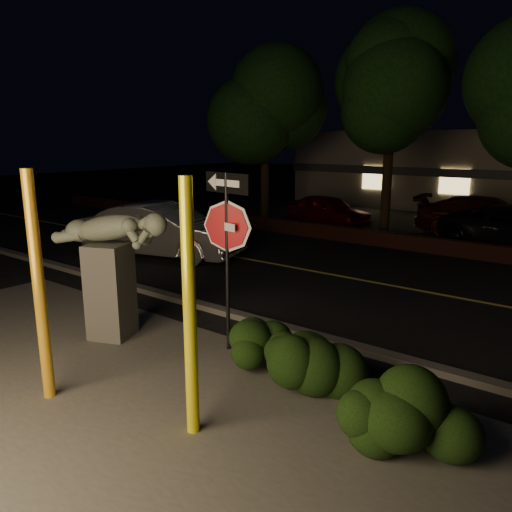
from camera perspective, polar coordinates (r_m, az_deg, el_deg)
The scene contains 19 objects.
ground at distance 15.80m, azimuth 18.05°, elevation -0.53°, with size 90.00×90.00×0.00m, color black.
patio at distance 7.12m, azimuth -15.47°, elevation -17.57°, with size 14.00×6.00×0.02m, color #4C4944.
road at distance 13.09m, azimuth 13.57°, elevation -3.02°, with size 80.00×8.00×0.01m, color black.
lane_marking at distance 13.09m, azimuth 13.57°, elevation -2.97°, with size 80.00×0.12×0.01m, color gold.
curb at distance 9.65m, azimuth 3.41°, elevation -8.26°, with size 80.00×0.25×0.12m, color #4C4944.
brick_wall at distance 16.96m, azimuth 19.60°, elevation 1.13°, with size 40.00×0.35×0.50m, color #3F1A14.
parking_lot at distance 22.41m, azimuth 24.16°, elevation 2.91°, with size 40.00×12.00×0.01m, color black.
tree_far_a at distance 21.91m, azimuth 1.05°, elevation 17.86°, with size 4.60×4.60×7.43m.
tree_far_b at distance 19.43m, azimuth 15.47°, elevation 20.11°, with size 5.20×5.20×8.41m.
yellow_pole_left at distance 7.39m, azimuth -23.56°, elevation -3.46°, with size 0.16×0.16×3.23m, color gold.
yellow_pole_right at distance 6.00m, azimuth -7.58°, elevation -6.30°, with size 0.16×0.16×3.21m, color yellow.
signpost at distance 8.24m, azimuth -3.35°, elevation 3.33°, with size 1.03×0.19×3.06m.
sculpture at distance 9.32m, azimuth -16.30°, elevation -0.54°, with size 2.17×1.33×2.37m.
hedge_center at distance 7.84m, azimuth 2.45°, elevation -10.39°, with size 1.75×0.82×0.91m, color black.
hedge_right at distance 7.40m, azimuth 5.69°, elevation -11.07°, with size 1.71×0.92×1.12m, color black.
hedge_far_right at distance 6.18m, azimuth 16.08°, elevation -17.00°, with size 1.56×0.97×1.08m, color black.
silver_sedan at distance 15.70m, azimuth -10.59°, elevation 2.90°, with size 1.75×5.02×1.65m, color #B8B8BD.
parked_car_red at distance 21.14m, azimuth 8.16°, elevation 5.17°, with size 1.55×3.85×1.31m, color maroon.
parked_car_darkred at distance 20.36m, azimuth 25.02°, elevation 4.01°, with size 2.11×5.18×1.50m, color #390E0C.
Camera 1 is at (5.01, -4.55, 3.61)m, focal length 35.00 mm.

